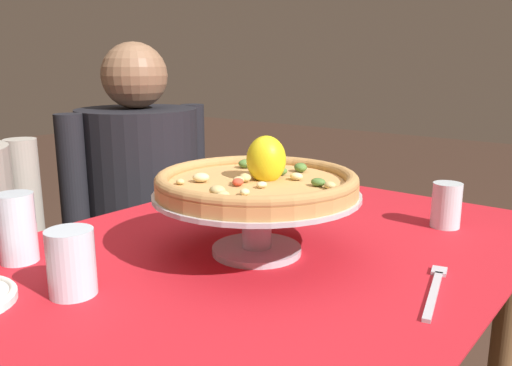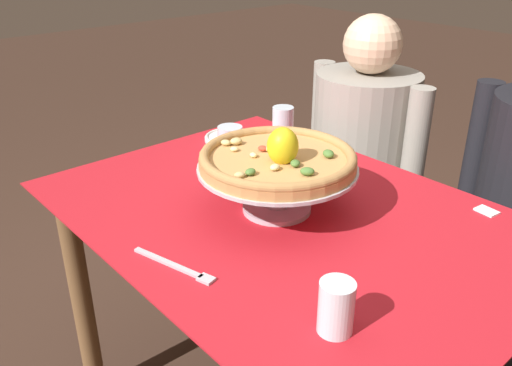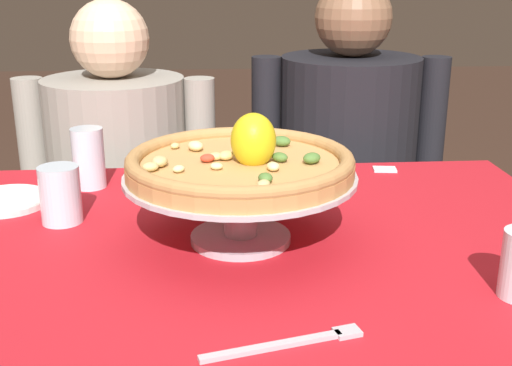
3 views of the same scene
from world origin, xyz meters
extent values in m
cylinder|color=brown|center=(-0.50, 0.34, 0.37)|extent=(0.06, 0.06, 0.73)
cylinder|color=brown|center=(0.50, 0.34, 0.37)|extent=(0.06, 0.06, 0.73)
cube|color=brown|center=(0.00, 0.00, 0.74)|extent=(1.12, 0.80, 0.02)
cube|color=red|center=(0.00, 0.00, 0.76)|extent=(1.16, 0.84, 0.00)
cylinder|color=#B7B7C1|center=(-0.02, -0.01, 0.77)|extent=(0.17, 0.17, 0.01)
cylinder|color=#B7B7C1|center=(-0.02, -0.01, 0.82)|extent=(0.05, 0.05, 0.10)
cylinder|color=#B7B7C1|center=(-0.02, -0.01, 0.87)|extent=(0.38, 0.38, 0.01)
cylinder|color=tan|center=(-0.02, -0.01, 0.89)|extent=(0.36, 0.36, 0.02)
torus|color=#AF7D47|center=(-0.02, -0.01, 0.90)|extent=(0.36, 0.36, 0.02)
ellipsoid|color=#4C7533|center=(0.01, -0.12, 0.90)|extent=(0.02, 0.03, 0.01)
ellipsoid|color=#4C7533|center=(0.06, 0.08, 0.91)|extent=(0.04, 0.04, 0.02)
ellipsoid|color=beige|center=(-0.12, -0.06, 0.90)|extent=(0.03, 0.02, 0.01)
ellipsoid|color=tan|center=(-0.06, 0.00, 0.90)|extent=(0.03, 0.02, 0.01)
ellipsoid|color=tan|center=(0.01, -0.15, 0.90)|extent=(0.03, 0.03, 0.01)
ellipsoid|color=tan|center=(-0.15, -0.03, 0.91)|extent=(0.03, 0.04, 0.02)
ellipsoid|color=#4C7533|center=(0.09, -0.03, 0.91)|extent=(0.04, 0.04, 0.02)
ellipsoid|color=beige|center=(-0.06, -0.05, 0.90)|extent=(0.02, 0.02, 0.01)
ellipsoid|color=beige|center=(0.03, -0.06, 0.90)|extent=(0.02, 0.03, 0.01)
ellipsoid|color=beige|center=(-0.09, 0.06, 0.91)|extent=(0.04, 0.04, 0.02)
ellipsoid|color=#4C7533|center=(0.04, -0.02, 0.90)|extent=(0.03, 0.03, 0.01)
ellipsoid|color=tan|center=(-0.16, -0.05, 0.90)|extent=(0.03, 0.03, 0.01)
ellipsoid|color=#C63D28|center=(-0.07, -0.01, 0.90)|extent=(0.03, 0.03, 0.01)
ellipsoid|color=tan|center=(-0.04, 0.00, 0.90)|extent=(0.03, 0.03, 0.01)
ellipsoid|color=tan|center=(-0.13, 0.08, 0.90)|extent=(0.02, 0.02, 0.01)
ellipsoid|color=yellow|center=(0.00, -0.01, 0.93)|extent=(0.10, 0.10, 0.09)
cylinder|color=silver|center=(-0.33, 0.10, 0.81)|extent=(0.07, 0.07, 0.10)
cylinder|color=silver|center=(-0.33, 0.10, 0.80)|extent=(0.06, 0.06, 0.08)
cylinder|color=silver|center=(-0.32, 0.29, 0.82)|extent=(0.07, 0.07, 0.12)
cylinder|color=silver|center=(-0.32, 0.29, 0.79)|extent=(0.06, 0.06, 0.06)
cylinder|color=white|center=(-0.46, 0.20, 0.77)|extent=(0.16, 0.16, 0.01)
torus|color=silver|center=(-0.46, 0.20, 0.77)|extent=(0.16, 0.16, 0.01)
cube|color=#B7B7C1|center=(0.00, -0.33, 0.76)|extent=(0.18, 0.06, 0.01)
cube|color=#B7B7C1|center=(0.10, -0.31, 0.76)|extent=(0.04, 0.03, 0.01)
cube|color=white|center=(0.32, 0.36, 0.76)|extent=(0.05, 0.04, 0.00)
cube|color=maroon|center=(-0.32, 0.71, 0.22)|extent=(0.30, 0.34, 0.43)
cylinder|color=gray|center=(-0.32, 0.71, 0.67)|extent=(0.40, 0.40, 0.48)
sphere|color=beige|center=(-0.32, 0.71, 1.02)|extent=(0.20, 0.20, 0.20)
cylinder|color=gray|center=(-0.54, 0.73, 0.71)|extent=(0.08, 0.08, 0.41)
cylinder|color=gray|center=(-0.09, 0.69, 0.71)|extent=(0.08, 0.08, 0.41)
cube|color=black|center=(0.32, 0.74, 0.22)|extent=(0.30, 0.34, 0.43)
cylinder|color=black|center=(0.32, 0.74, 0.70)|extent=(0.41, 0.41, 0.53)
sphere|color=brown|center=(0.32, 0.74, 1.06)|extent=(0.20, 0.20, 0.20)
cylinder|color=black|center=(0.09, 0.76, 0.74)|extent=(0.08, 0.08, 0.45)
cylinder|color=black|center=(0.55, 0.73, 0.74)|extent=(0.08, 0.08, 0.45)
camera|label=1|loc=(-0.73, -0.58, 1.10)|focal=36.51mm
camera|label=2|loc=(0.80, -0.80, 1.38)|focal=37.51mm
camera|label=3|loc=(-0.07, -1.01, 1.19)|focal=45.89mm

